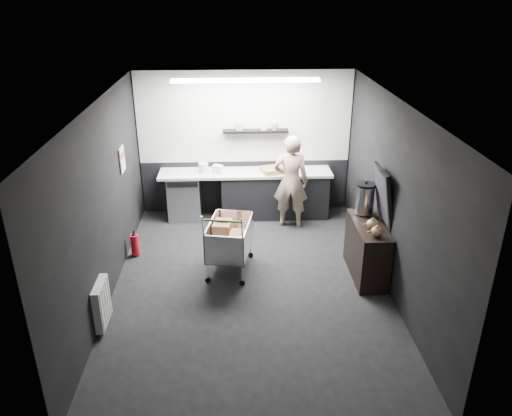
{
  "coord_description": "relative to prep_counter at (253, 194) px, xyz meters",
  "views": [
    {
      "loc": [
        -0.21,
        -6.3,
        4.09
      ],
      "look_at": [
        0.1,
        0.4,
        1.07
      ],
      "focal_mm": 35.0,
      "sensor_mm": 36.0,
      "label": 1
    }
  ],
  "objects": [
    {
      "name": "wall_left",
      "position": [
        -2.14,
        -2.42,
        0.89
      ],
      "size": [
        0.0,
        5.5,
        5.5
      ],
      "primitive_type": "plane",
      "rotation": [
        1.57,
        0.0,
        1.57
      ],
      "color": "black",
      "rests_on": "floor"
    },
    {
      "name": "ceiling_strip",
      "position": [
        -0.14,
        -0.57,
        2.21
      ],
      "size": [
        2.4,
        0.2,
        0.04
      ],
      "primitive_type": "cube",
      "color": "white",
      "rests_on": "ceiling"
    },
    {
      "name": "pink_tub",
      "position": [
        -0.91,
        0.0,
        0.53
      ],
      "size": [
        0.18,
        0.18,
        0.18
      ],
      "primitive_type": "cylinder",
      "color": "beige",
      "rests_on": "prep_counter"
    },
    {
      "name": "ceiling",
      "position": [
        -0.14,
        -2.42,
        2.24
      ],
      "size": [
        5.5,
        5.5,
        0.0
      ],
      "primitive_type": "plane",
      "rotation": [
        3.14,
        0.0,
        0.0
      ],
      "color": "silver",
      "rests_on": "wall_back"
    },
    {
      "name": "fire_extinguisher",
      "position": [
        -1.99,
        -1.47,
        -0.24
      ],
      "size": [
        0.13,
        0.13,
        0.44
      ],
      "color": "red",
      "rests_on": "floor"
    },
    {
      "name": "floating_shelf",
      "position": [
        0.06,
        0.2,
        1.16
      ],
      "size": [
        1.2,
        0.22,
        0.04
      ],
      "primitive_type": "cube",
      "color": "black",
      "rests_on": "wall_back"
    },
    {
      "name": "shopping_cart",
      "position": [
        -0.44,
        -1.98,
        0.07
      ],
      "size": [
        0.77,
        1.1,
        1.1
      ],
      "color": "silver",
      "rests_on": "floor"
    },
    {
      "name": "wall_front",
      "position": [
        -0.14,
        -5.17,
        0.89
      ],
      "size": [
        5.5,
        0.0,
        5.5
      ],
      "primitive_type": "plane",
      "rotation": [
        -1.57,
        0.0,
        0.0
      ],
      "color": "black",
      "rests_on": "floor"
    },
    {
      "name": "radiator",
      "position": [
        -2.08,
        -3.32,
        -0.11
      ],
      "size": [
        0.1,
        0.5,
        0.6
      ],
      "primitive_type": "cube",
      "color": "silver",
      "rests_on": "wall_left"
    },
    {
      "name": "poster",
      "position": [
        -2.12,
        -1.12,
        1.09
      ],
      "size": [
        0.02,
        0.3,
        0.4
      ],
      "primitive_type": "cube",
      "color": "silver",
      "rests_on": "wall_left"
    },
    {
      "name": "wall_right",
      "position": [
        1.86,
        -2.42,
        0.89
      ],
      "size": [
        0.0,
        5.5,
        5.5
      ],
      "primitive_type": "plane",
      "rotation": [
        1.57,
        0.0,
        -1.57
      ],
      "color": "black",
      "rests_on": "floor"
    },
    {
      "name": "sideboard",
      "position": [
        1.64,
        -2.19,
        0.09
      ],
      "size": [
        0.49,
        1.14,
        1.71
      ],
      "color": "black",
      "rests_on": "floor"
    },
    {
      "name": "prep_counter",
      "position": [
        0.0,
        0.0,
        0.0
      ],
      "size": [
        3.2,
        0.61,
        0.9
      ],
      "color": "black",
      "rests_on": "floor"
    },
    {
      "name": "wall_back",
      "position": [
        -0.14,
        0.33,
        0.89
      ],
      "size": [
        5.5,
        0.0,
        5.5
      ],
      "primitive_type": "plane",
      "rotation": [
        1.57,
        0.0,
        0.0
      ],
      "color": "black",
      "rests_on": "floor"
    },
    {
      "name": "wall_clock",
      "position": [
        1.26,
        0.3,
        1.69
      ],
      "size": [
        0.2,
        0.03,
        0.2
      ],
      "primitive_type": "cylinder",
      "rotation": [
        1.57,
        0.0,
        0.0
      ],
      "color": "silver",
      "rests_on": "wall_back"
    },
    {
      "name": "white_container",
      "position": [
        -0.65,
        -0.05,
        0.52
      ],
      "size": [
        0.21,
        0.19,
        0.15
      ],
      "primitive_type": "cube",
      "rotation": [
        0.0,
        0.0,
        -0.42
      ],
      "color": "silver",
      "rests_on": "prep_counter"
    },
    {
      "name": "dado_panel",
      "position": [
        -0.14,
        0.31,
        0.04
      ],
      "size": [
        3.95,
        0.02,
        1.0
      ],
      "primitive_type": "cube",
      "color": "black",
      "rests_on": "wall_back"
    },
    {
      "name": "floor",
      "position": [
        -0.14,
        -2.42,
        -0.46
      ],
      "size": [
        5.5,
        5.5,
        0.0
      ],
      "primitive_type": "plane",
      "color": "black",
      "rests_on": "ground"
    },
    {
      "name": "person",
      "position": [
        0.66,
        -0.45,
        0.4
      ],
      "size": [
        0.69,
        0.51,
        1.72
      ],
      "primitive_type": "imported",
      "rotation": [
        0.0,
        0.0,
        2.98
      ],
      "color": "beige",
      "rests_on": "floor"
    },
    {
      "name": "cardboard_box",
      "position": [
        0.4,
        -0.05,
        0.49
      ],
      "size": [
        0.54,
        0.47,
        0.09
      ],
      "primitive_type": "cube",
      "rotation": [
        0.0,
        0.0,
        0.3
      ],
      "color": "olive",
      "rests_on": "prep_counter"
    },
    {
      "name": "kitchen_wall_panel",
      "position": [
        -0.14,
        0.31,
        1.39
      ],
      "size": [
        3.95,
        0.02,
        1.7
      ],
      "primitive_type": "cube",
      "color": "silver",
      "rests_on": "wall_back"
    },
    {
      "name": "poster_red_band",
      "position": [
        -2.11,
        -1.12,
        1.16
      ],
      "size": [
        0.02,
        0.22,
        0.1
      ],
      "primitive_type": "cube",
      "color": "red",
      "rests_on": "poster"
    }
  ]
}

